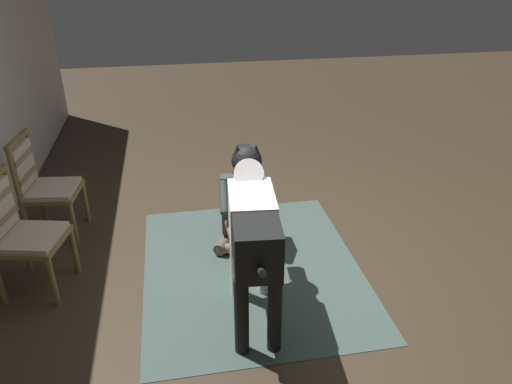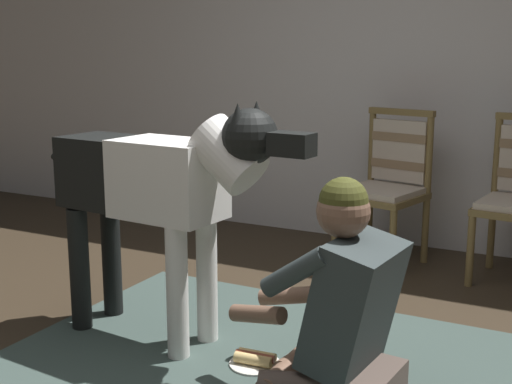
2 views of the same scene
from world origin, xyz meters
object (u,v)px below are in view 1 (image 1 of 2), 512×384
dining_chair_left_of_pair (19,229)px  large_dog (252,224)px  hot_dog_on_plate (247,264)px  person_sitting_on_floor (244,207)px  dining_chair_right_of_pair (41,182)px

dining_chair_left_of_pair → large_dog: bearing=-108.5°
dining_chair_left_of_pair → large_dog: size_ratio=0.67×
hot_dog_on_plate → person_sitting_on_floor: bearing=-5.0°
dining_chair_left_of_pair → dining_chair_right_of_pair: 0.82m
dining_chair_left_of_pair → person_sitting_on_floor: 1.83m
large_dog → dining_chair_right_of_pair: bearing=50.9°
dining_chair_right_of_pair → person_sitting_on_floor: dining_chair_right_of_pair is taller
large_dog → hot_dog_on_plate: size_ratio=6.50×
hot_dog_on_plate → dining_chair_left_of_pair: bearing=88.2°
dining_chair_right_of_pair → hot_dog_on_plate: size_ratio=4.33×
large_dog → person_sitting_on_floor: bearing=-5.0°
person_sitting_on_floor → large_dog: large_dog is taller
dining_chair_right_of_pair → large_dog: (-1.39, -1.71, 0.20)m
dining_chair_left_of_pair → large_dog: large_dog is taller
dining_chair_left_of_pair → person_sitting_on_floor: (0.35, -1.79, -0.18)m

